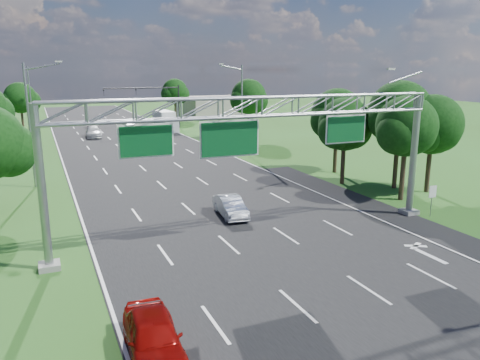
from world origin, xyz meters
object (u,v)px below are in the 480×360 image
sign_gantry (260,118)px  regulatory_sign (432,194)px  traffic_signal (158,97)px  silver_sedan (230,206)px  box_truck (165,121)px  red_coupe (153,337)px

sign_gantry → regulatory_sign: (12.07, -1.02, -5.38)m
sign_gantry → traffic_signal: bearing=82.3°
regulatory_sign → traffic_signal: (-4.92, 54.02, 3.66)m
traffic_signal → silver_sedan: 49.43m
sign_gantry → silver_sedan: size_ratio=5.82×
regulatory_sign → box_truck: (-4.40, 51.74, -0.08)m
traffic_signal → box_truck: size_ratio=1.54×
traffic_signal → sign_gantry: bearing=-97.7°
sign_gantry → silver_sedan: sign_gantry is taller
red_coupe → box_truck: (16.00, 59.82, 0.68)m
regulatory_sign → traffic_signal: size_ratio=0.17×
silver_sedan → regulatory_sign: bearing=-18.4°
red_coupe → box_truck: box_truck is taller
red_coupe → silver_sedan: bearing=61.9°
regulatory_sign → box_truck: 51.93m
regulatory_sign → traffic_signal: traffic_signal is taller
traffic_signal → red_coupe: size_ratio=2.77×
sign_gantry → box_truck: bearing=81.4°
regulatory_sign → red_coupe: 21.95m
sign_gantry → regulatory_sign: sign_gantry is taller
silver_sedan → box_truck: bearing=85.9°
traffic_signal → box_truck: 4.41m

